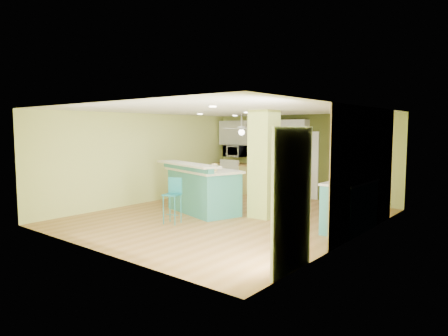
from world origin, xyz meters
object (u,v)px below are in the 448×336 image
(peninsula, at_px, (203,189))
(fruit_bowl, at_px, (271,165))
(bar_stool, at_px, (174,193))
(side_counter, at_px, (350,206))
(canister, at_px, (214,167))

(peninsula, relative_size, fruit_bowl, 8.03)
(peninsula, xyz_separation_m, bar_stool, (0.26, -1.24, 0.09))
(side_counter, bearing_deg, peninsula, -170.79)
(peninsula, bearing_deg, bar_stool, -61.21)
(bar_stool, bearing_deg, fruit_bowl, 76.53)
(side_counter, distance_m, fruit_bowl, 4.39)
(peninsula, distance_m, fruit_bowl, 3.17)
(peninsula, height_order, bar_stool, peninsula)
(bar_stool, height_order, canister, canister)
(peninsula, height_order, side_counter, peninsula)
(bar_stool, xyz_separation_m, fruit_bowl, (-0.26, 4.39, 0.31))
(peninsula, relative_size, bar_stool, 2.46)
(peninsula, xyz_separation_m, side_counter, (3.53, 0.57, -0.07))
(peninsula, distance_m, canister, 0.80)
(fruit_bowl, distance_m, canister, 3.34)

